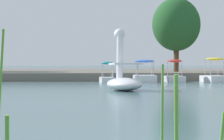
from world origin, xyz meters
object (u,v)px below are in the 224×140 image
(pedal_boat_teal, at_px, (107,76))
(tree_broadleaf_right, at_px, (176,25))
(swan_boat, at_px, (124,78))
(pedal_boat_yellow, at_px, (214,75))
(pedal_boat_blue, at_px, (145,75))
(pedal_boat_red, at_px, (174,75))

(pedal_boat_teal, height_order, tree_broadleaf_right, tree_broadleaf_right)
(swan_boat, relative_size, pedal_boat_yellow, 1.31)
(pedal_boat_teal, height_order, pedal_boat_yellow, pedal_boat_yellow)
(swan_boat, xyz_separation_m, tree_broadleaf_right, (5.65, 15.80, 3.91))
(swan_boat, relative_size, tree_broadleaf_right, 0.49)
(pedal_boat_blue, height_order, tree_broadleaf_right, tree_broadleaf_right)
(swan_boat, height_order, pedal_boat_teal, swan_boat)
(swan_boat, bearing_deg, pedal_boat_teal, 92.41)
(tree_broadleaf_right, bearing_deg, pedal_boat_blue, -117.43)
(pedal_boat_yellow, bearing_deg, pedal_boat_teal, 178.00)
(pedal_boat_blue, xyz_separation_m, tree_broadleaf_right, (3.51, 6.76, 4.02))
(swan_boat, relative_size, pedal_boat_blue, 1.30)
(pedal_boat_yellow, bearing_deg, pedal_boat_red, 172.56)
(pedal_boat_teal, relative_size, pedal_boat_yellow, 0.81)
(pedal_boat_teal, relative_size, tree_broadleaf_right, 0.30)
(pedal_boat_blue, bearing_deg, pedal_boat_red, 6.07)
(swan_boat, relative_size, pedal_boat_teal, 1.62)
(pedal_boat_red, bearing_deg, pedal_boat_teal, -178.84)
(swan_boat, xyz_separation_m, pedal_boat_blue, (2.14, 9.03, -0.12))
(pedal_boat_blue, relative_size, pedal_boat_yellow, 1.01)
(pedal_boat_teal, height_order, pedal_boat_blue, pedal_boat_blue)
(pedal_boat_teal, xyz_separation_m, tree_broadleaf_right, (6.04, 6.63, 4.08))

